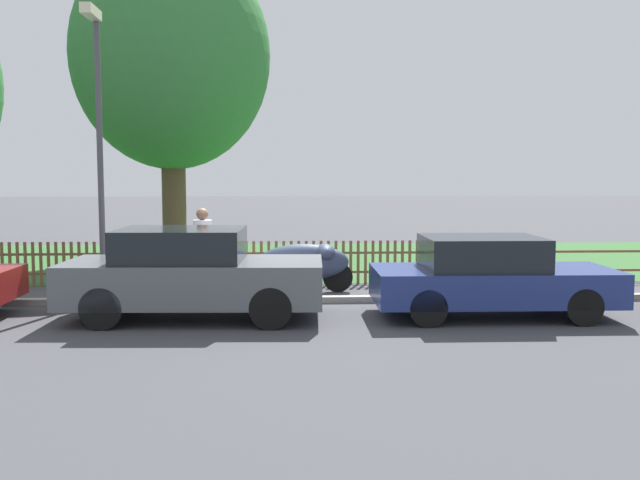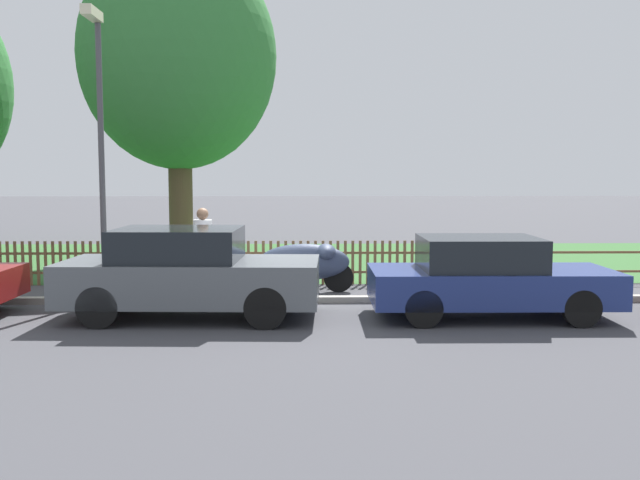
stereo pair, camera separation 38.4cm
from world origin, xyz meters
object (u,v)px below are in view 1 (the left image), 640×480
parked_car_navy_estate (191,273)px  street_lamp (97,118)px  tree_mid_park (171,57)px  pedestrian_near_fence (203,248)px  parked_car_red_compact (490,276)px  covered_motorcycle (306,262)px

parked_car_navy_estate → street_lamp: bearing=139.3°
tree_mid_park → pedestrian_near_fence: tree_mid_park is taller
parked_car_red_compact → street_lamp: 7.56m
covered_motorcycle → pedestrian_near_fence: 2.09m
parked_car_navy_estate → tree_mid_park: tree_mid_park is taller
covered_motorcycle → street_lamp: street_lamp is taller
parked_car_navy_estate → pedestrian_near_fence: pedestrian_near_fence is taller
pedestrian_near_fence → street_lamp: size_ratio=0.32×
parked_car_navy_estate → tree_mid_park: size_ratio=0.50×
street_lamp → parked_car_red_compact: bearing=-14.9°
pedestrian_near_fence → covered_motorcycle: bearing=124.7°
parked_car_red_compact → covered_motorcycle: bearing=139.8°
parked_car_navy_estate → street_lamp: size_ratio=0.79×
tree_mid_park → parked_car_red_compact: bearing=-51.0°
pedestrian_near_fence → street_lamp: street_lamp is taller
parked_car_red_compact → tree_mid_park: size_ratio=0.47×
parked_car_red_compact → pedestrian_near_fence: 5.35m
parked_car_red_compact → covered_motorcycle: parked_car_red_compact is taller
tree_mid_park → street_lamp: tree_mid_park is taller
parked_car_red_compact → covered_motorcycle: (-2.99, 2.57, -0.07)m
tree_mid_park → pedestrian_near_fence: bearing=-76.3°
parked_car_navy_estate → pedestrian_near_fence: size_ratio=2.45×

